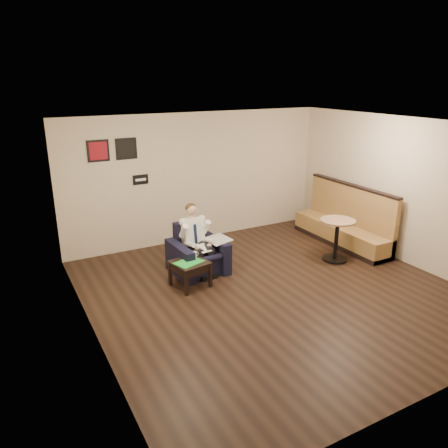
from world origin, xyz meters
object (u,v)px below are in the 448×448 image
side_table (190,274)px  coffee_mug (194,254)px  cafe_table (336,240)px  seated_man (201,243)px  banquette (342,216)px  green_folder (189,262)px  armchair (198,250)px  smartphone (187,258)px

side_table → coffee_mug: (0.16, 0.16, 0.28)m
coffee_mug → cafe_table: 2.92m
seated_man → banquette: (3.39, -0.04, 0.03)m
green_folder → banquette: size_ratio=0.18×
cafe_table → armchair: bearing=163.4°
armchair → banquette: bearing=-5.5°
seated_man → smartphone: size_ratio=8.54×
green_folder → smartphone: size_ratio=3.21×
seated_man → coffee_mug: bearing=-141.2°
smartphone → green_folder: bearing=-104.0°
seated_man → green_folder: size_ratio=2.66×
armchair → smartphone: size_ratio=6.44×
seated_man → side_table: seated_man is taller
armchair → side_table: armchair is taller
armchair → cafe_table: armchair is taller
armchair → coffee_mug: bearing=-127.4°
seated_man → smartphone: 0.43m
green_folder → cafe_table: (3.06, -0.30, -0.05)m
coffee_mug → armchair: bearing=55.4°
banquette → cafe_table: banquette is taller
seated_man → coffee_mug: 0.32m
side_table → seated_man: bearing=42.8°
smartphone → seated_man: bearing=26.0°
armchair → seated_man: size_ratio=0.75×
seated_man → smartphone: (-0.36, -0.18, -0.15)m
seated_man → smartphone: seated_man is taller
armchair → green_folder: 0.64m
side_table → green_folder: (-0.03, -0.03, 0.24)m
armchair → side_table: size_ratio=1.64×
green_folder → cafe_table: 3.08m
coffee_mug → cafe_table: size_ratio=0.12×
green_folder → coffee_mug: coffee_mug is taller
green_folder → smartphone: green_folder is taller
side_table → banquette: banquette is taller
seated_man → green_folder: (-0.41, -0.38, -0.15)m
side_table → smartphone: bearing=83.4°
green_folder → cafe_table: bearing=-5.6°
armchair → seated_man: bearing=-90.0°
smartphone → side_table: bearing=-97.4°
green_folder → coffee_mug: (0.19, 0.18, 0.04)m
smartphone → banquette: (3.75, 0.14, 0.17)m
coffee_mug → side_table: bearing=-135.6°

